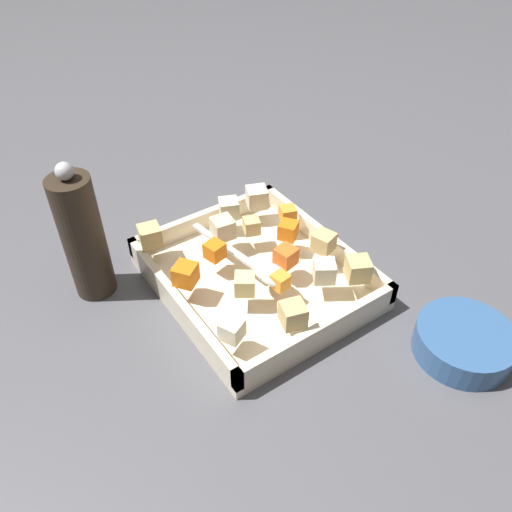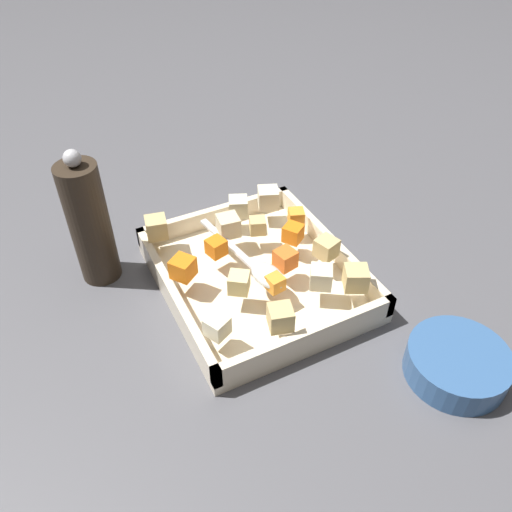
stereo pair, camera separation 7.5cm
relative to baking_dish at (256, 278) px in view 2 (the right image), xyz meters
The scene contains 22 objects.
ground_plane 0.03m from the baking_dish, 133.45° to the left, with size 4.00×4.00×0.00m, color #4C4C51.
baking_dish is the anchor object (origin of this frame).
carrot_chunk_mid_right 0.09m from the baking_dish, 103.75° to the left, with size 0.03×0.03×0.03m, color orange.
carrot_chunk_corner_sw 0.12m from the baking_dish, 118.59° to the left, with size 0.02×0.02×0.02m, color orange.
carrot_chunk_near_spoon 0.08m from the baking_dish, 132.95° to the right, with size 0.03×0.03×0.03m, color orange.
carrot_chunk_front_center 0.08m from the baking_dish, ahead, with size 0.02×0.02×0.02m, color orange.
carrot_chunk_near_left 0.12m from the baking_dish, 102.03° to the right, with size 0.03×0.03×0.03m, color orange.
carrot_chunk_near_right 0.06m from the baking_dish, 48.99° to the left, with size 0.03×0.03×0.03m, color orange.
potato_chunk_corner_ne 0.14m from the baking_dish, 12.87° to the right, with size 0.03×0.03×0.03m, color tan.
potato_chunk_rim_edge 0.09m from the baking_dish, behind, with size 0.03×0.03×0.03m, color beige.
potato_chunk_corner_nw 0.08m from the baking_dish, 48.11° to the right, with size 0.03×0.03×0.03m, color #E0CC89.
potato_chunk_mid_left 0.08m from the baking_dish, 151.18° to the left, with size 0.02×0.02×0.02m, color tan.
potato_chunk_heap_side 0.16m from the baking_dish, 41.97° to the left, with size 0.03×0.03×0.03m, color tan.
potato_chunk_center 0.17m from the baking_dish, 138.43° to the right, with size 0.03×0.03×0.03m, color tan.
potato_chunk_heap_top 0.13m from the baking_dish, 167.00° to the left, with size 0.03×0.03×0.03m, color beige.
potato_chunk_under_handle 0.15m from the baking_dish, 46.26° to the right, with size 0.03×0.03×0.03m, color beige.
potato_chunk_corner_se 0.12m from the baking_dish, 70.24° to the left, with size 0.03×0.03×0.03m, color tan.
parsnip_chunk_back_center 0.11m from the baking_dish, 34.15° to the left, with size 0.03×0.03×0.03m, color beige.
parsnip_chunk_far_left 0.15m from the baking_dish, 144.98° to the left, with size 0.03×0.03×0.03m, color beige.
serving_spoon 0.05m from the baking_dish, 11.30° to the right, with size 0.20×0.06×0.02m.
pepper_mill 0.26m from the baking_dish, 122.45° to the right, with size 0.06×0.06×0.22m.
small_prep_bowl 0.30m from the baking_dish, 30.22° to the left, with size 0.13×0.13×0.04m, color #33598C.
Camera 2 is at (0.52, -0.28, 0.55)m, focal length 35.88 mm.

